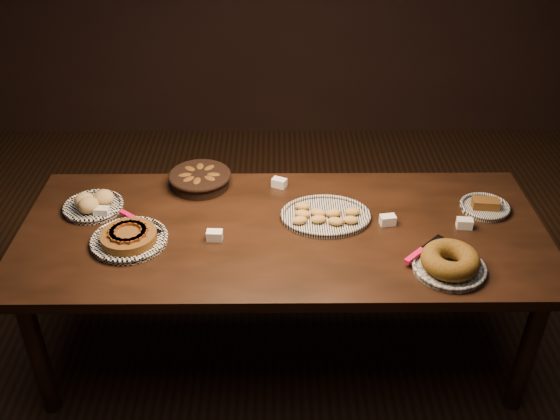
{
  "coord_description": "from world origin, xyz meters",
  "views": [
    {
      "loc": [
        -0.03,
        -2.31,
        2.4
      ],
      "look_at": [
        -0.01,
        0.05,
        0.82
      ],
      "focal_mm": 40.0,
      "sensor_mm": 36.0,
      "label": 1
    }
  ],
  "objects_px": {
    "apple_tart_plate": "(129,238)",
    "madeleine_platter": "(325,216)",
    "bundt_cake_plate": "(450,262)",
    "buffet_table": "(283,242)"
  },
  "relations": [
    {
      "from": "buffet_table",
      "to": "apple_tart_plate",
      "type": "relative_size",
      "value": 6.33
    },
    {
      "from": "buffet_table",
      "to": "bundt_cake_plate",
      "type": "height_order",
      "value": "bundt_cake_plate"
    },
    {
      "from": "apple_tart_plate",
      "to": "bundt_cake_plate",
      "type": "height_order",
      "value": "bundt_cake_plate"
    },
    {
      "from": "bundt_cake_plate",
      "to": "madeleine_platter",
      "type": "bearing_deg",
      "value": 117.97
    },
    {
      "from": "madeleine_platter",
      "to": "apple_tart_plate",
      "type": "bearing_deg",
      "value": -150.85
    },
    {
      "from": "buffet_table",
      "to": "bundt_cake_plate",
      "type": "bearing_deg",
      "value": -23.64
    },
    {
      "from": "apple_tart_plate",
      "to": "buffet_table",
      "type": "bearing_deg",
      "value": -1.39
    },
    {
      "from": "buffet_table",
      "to": "apple_tart_plate",
      "type": "bearing_deg",
      "value": -171.95
    },
    {
      "from": "apple_tart_plate",
      "to": "bundt_cake_plate",
      "type": "bearing_deg",
      "value": -17.98
    },
    {
      "from": "apple_tart_plate",
      "to": "madeleine_platter",
      "type": "height_order",
      "value": "apple_tart_plate"
    }
  ]
}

